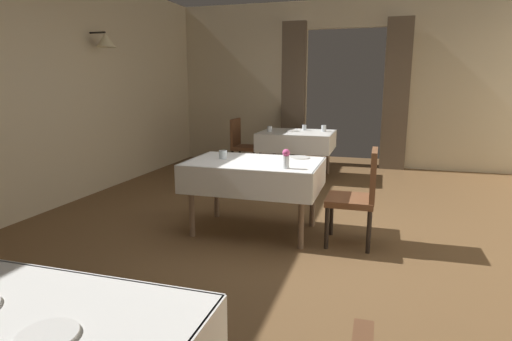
# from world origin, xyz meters

# --- Properties ---
(ground) EXTENTS (10.08, 10.08, 0.00)m
(ground) POSITION_xyz_m (0.00, 0.00, 0.00)
(ground) COLOR brown
(wall_left) EXTENTS (0.49, 8.40, 3.00)m
(wall_left) POSITION_xyz_m (-3.20, 0.00, 1.50)
(wall_left) COLOR beige
(wall_left) RESTS_ON ground
(wall_back) EXTENTS (6.40, 0.27, 3.00)m
(wall_back) POSITION_xyz_m (0.00, 4.18, 1.52)
(wall_back) COLOR beige
(wall_back) RESTS_ON ground
(dining_table_mid) EXTENTS (1.35, 0.90, 0.75)m
(dining_table_mid) POSITION_xyz_m (-0.52, 0.21, 0.65)
(dining_table_mid) COLOR #7A604C
(dining_table_mid) RESTS_ON ground
(dining_table_far) EXTENTS (1.19, 1.00, 0.75)m
(dining_table_far) POSITION_xyz_m (-0.62, 2.93, 0.65)
(dining_table_far) COLOR #7A604C
(dining_table_far) RESTS_ON ground
(chair_mid_right) EXTENTS (0.44, 0.44, 0.93)m
(chair_mid_right) POSITION_xyz_m (0.54, 0.14, 0.52)
(chair_mid_right) COLOR black
(chair_mid_right) RESTS_ON ground
(chair_far_left) EXTENTS (0.44, 0.44, 0.93)m
(chair_far_left) POSITION_xyz_m (-1.59, 3.00, 0.52)
(chair_far_left) COLOR black
(chair_far_left) RESTS_ON ground
(plate_near_b) EXTENTS (0.19, 0.19, 0.01)m
(plate_near_b) POSITION_xyz_m (-0.26, -2.84, 0.76)
(plate_near_b) COLOR white
(plate_near_b) RESTS_ON dining_table_near
(flower_vase_mid) EXTENTS (0.07, 0.07, 0.18)m
(flower_vase_mid) POSITION_xyz_m (-0.13, -0.06, 0.85)
(flower_vase_mid) COLOR silver
(flower_vase_mid) RESTS_ON dining_table_mid
(glass_mid_b) EXTENTS (0.08, 0.08, 0.09)m
(glass_mid_b) POSITION_xyz_m (-0.87, 0.25, 0.79)
(glass_mid_b) COLOR silver
(glass_mid_b) RESTS_ON dining_table_mid
(plate_mid_c) EXTENTS (0.22, 0.22, 0.01)m
(plate_mid_c) POSITION_xyz_m (-0.11, 0.52, 0.76)
(plate_mid_c) COLOR white
(plate_mid_c) RESTS_ON dining_table_mid
(glass_far_a) EXTENTS (0.07, 0.07, 0.09)m
(glass_far_a) POSITION_xyz_m (-0.54, 3.19, 0.80)
(glass_far_a) COLOR silver
(glass_far_a) RESTS_ON dining_table_far
(plate_far_b) EXTENTS (0.23, 0.23, 0.01)m
(plate_far_b) POSITION_xyz_m (-0.71, 2.97, 0.76)
(plate_far_b) COLOR white
(plate_far_b) RESTS_ON dining_table_far
(glass_far_c) EXTENTS (0.08, 0.08, 0.11)m
(glass_far_c) POSITION_xyz_m (-0.20, 3.08, 0.80)
(glass_far_c) COLOR silver
(glass_far_c) RESTS_ON dining_table_far
(glass_far_d) EXTENTS (0.08, 0.08, 0.09)m
(glass_far_d) POSITION_xyz_m (-1.04, 2.80, 0.80)
(glass_far_d) COLOR silver
(glass_far_d) RESTS_ON dining_table_far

